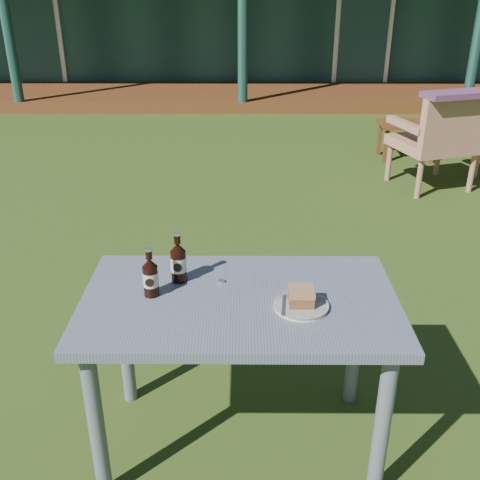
{
  "coord_description": "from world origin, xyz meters",
  "views": [
    {
      "loc": [
        0.01,
        -3.42,
        1.82
      ],
      "look_at": [
        0.0,
        -1.3,
        0.82
      ],
      "focal_mm": 42.0,
      "sensor_mm": 36.0,
      "label": 1
    }
  ],
  "objects_px": {
    "plate": "(301,305)",
    "cola_bottle_near": "(178,262)",
    "cafe_table": "(240,320)",
    "cola_bottle_far": "(151,277)",
    "armchair_left": "(440,137)",
    "side_table": "(408,128)",
    "cake_slice": "(301,296)"
  },
  "relations": [
    {
      "from": "cola_bottle_near",
      "to": "cola_bottle_far",
      "type": "bearing_deg",
      "value": -129.53
    },
    {
      "from": "cafe_table",
      "to": "cola_bottle_far",
      "type": "bearing_deg",
      "value": 176.76
    },
    {
      "from": "cola_bottle_near",
      "to": "side_table",
      "type": "relative_size",
      "value": 0.35
    },
    {
      "from": "cake_slice",
      "to": "cola_bottle_near",
      "type": "distance_m",
      "value": 0.51
    },
    {
      "from": "cafe_table",
      "to": "cola_bottle_near",
      "type": "height_order",
      "value": "cola_bottle_near"
    },
    {
      "from": "armchair_left",
      "to": "side_table",
      "type": "xyz_separation_m",
      "value": [
        -0.02,
        0.97,
        -0.16
      ]
    },
    {
      "from": "cola_bottle_near",
      "to": "armchair_left",
      "type": "relative_size",
      "value": 0.24
    },
    {
      "from": "cafe_table",
      "to": "armchair_left",
      "type": "bearing_deg",
      "value": 60.55
    },
    {
      "from": "plate",
      "to": "armchair_left",
      "type": "distance_m",
      "value": 3.61
    },
    {
      "from": "armchair_left",
      "to": "side_table",
      "type": "distance_m",
      "value": 0.98
    },
    {
      "from": "armchair_left",
      "to": "side_table",
      "type": "bearing_deg",
      "value": 90.99
    },
    {
      "from": "plate",
      "to": "cola_bottle_far",
      "type": "distance_m",
      "value": 0.57
    },
    {
      "from": "cafe_table",
      "to": "armchair_left",
      "type": "distance_m",
      "value": 3.65
    },
    {
      "from": "armchair_left",
      "to": "cake_slice",
      "type": "bearing_deg",
      "value": -115.83
    },
    {
      "from": "cafe_table",
      "to": "cake_slice",
      "type": "bearing_deg",
      "value": -15.5
    },
    {
      "from": "armchair_left",
      "to": "cafe_table",
      "type": "bearing_deg",
      "value": -119.45
    },
    {
      "from": "cafe_table",
      "to": "cola_bottle_near",
      "type": "xyz_separation_m",
      "value": [
        -0.24,
        0.13,
        0.19
      ]
    },
    {
      "from": "plate",
      "to": "cola_bottle_far",
      "type": "xyz_separation_m",
      "value": [
        -0.56,
        0.09,
        0.07
      ]
    },
    {
      "from": "side_table",
      "to": "armchair_left",
      "type": "bearing_deg",
      "value": -89.01
    },
    {
      "from": "cafe_table",
      "to": "cola_bottle_far",
      "type": "distance_m",
      "value": 0.38
    },
    {
      "from": "plate",
      "to": "side_table",
      "type": "height_order",
      "value": "plate"
    },
    {
      "from": "cafe_table",
      "to": "cola_bottle_far",
      "type": "relative_size",
      "value": 6.05
    },
    {
      "from": "cola_bottle_far",
      "to": "cola_bottle_near",
      "type": "bearing_deg",
      "value": 50.47
    },
    {
      "from": "plate",
      "to": "armchair_left",
      "type": "xyz_separation_m",
      "value": [
        1.57,
        3.25,
        -0.23
      ]
    },
    {
      "from": "cola_bottle_far",
      "to": "armchair_left",
      "type": "bearing_deg",
      "value": 56.03
    },
    {
      "from": "cola_bottle_near",
      "to": "side_table",
      "type": "distance_m",
      "value": 4.52
    },
    {
      "from": "cafe_table",
      "to": "plate",
      "type": "bearing_deg",
      "value": -16.3
    },
    {
      "from": "cake_slice",
      "to": "armchair_left",
      "type": "relative_size",
      "value": 0.1
    },
    {
      "from": "plate",
      "to": "cola_bottle_near",
      "type": "height_order",
      "value": "cola_bottle_near"
    },
    {
      "from": "cola_bottle_far",
      "to": "cafe_table",
      "type": "bearing_deg",
      "value": -3.24
    },
    {
      "from": "cola_bottle_near",
      "to": "side_table",
      "type": "xyz_separation_m",
      "value": [
        2.02,
        4.01,
        -0.46
      ]
    },
    {
      "from": "cake_slice",
      "to": "cola_bottle_near",
      "type": "height_order",
      "value": "cola_bottle_near"
    }
  ]
}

